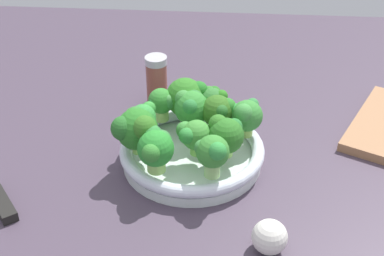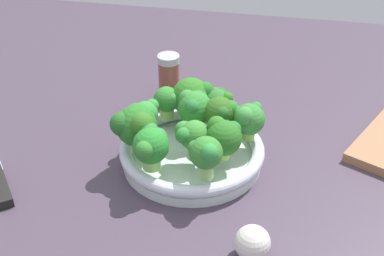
% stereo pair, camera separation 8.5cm
% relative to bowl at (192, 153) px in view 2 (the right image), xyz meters
% --- Properties ---
extents(ground_plane, '(1.30, 1.30, 0.03)m').
position_rel_bowl_xyz_m(ground_plane, '(-0.01, 0.02, -0.03)').
color(ground_plane, '#463949').
extents(bowl, '(0.23, 0.23, 0.04)m').
position_rel_bowl_xyz_m(bowl, '(0.00, 0.00, 0.00)').
color(bowl, white).
rests_on(bowl, ground_plane).
extents(broccoli_floret_0, '(0.06, 0.06, 0.06)m').
position_rel_bowl_xyz_m(broccoli_floret_0, '(0.03, -0.08, 0.06)').
color(broccoli_floret_0, '#94C357').
rests_on(broccoli_floret_0, bowl).
extents(broccoli_floret_1, '(0.05, 0.06, 0.06)m').
position_rel_bowl_xyz_m(broccoli_floret_1, '(-0.03, -0.00, 0.05)').
color(broccoli_floret_1, '#80C251').
rests_on(broccoli_floret_1, bowl).
extents(broccoli_floret_2, '(0.07, 0.05, 0.07)m').
position_rel_bowl_xyz_m(broccoli_floret_2, '(-0.07, 0.05, 0.06)').
color(broccoli_floret_2, '#94CB61').
rests_on(broccoli_floret_2, bowl).
extents(broccoli_floret_3, '(0.05, 0.05, 0.06)m').
position_rel_bowl_xyz_m(broccoli_floret_3, '(0.08, -0.03, 0.05)').
color(broccoli_floret_3, '#83C16A').
rests_on(broccoli_floret_3, bowl).
extents(broccoli_floret_4, '(0.05, 0.05, 0.06)m').
position_rel_bowl_xyz_m(broccoli_floret_4, '(0.02, 0.08, 0.05)').
color(broccoli_floret_4, '#95C568').
rests_on(broccoli_floret_4, bowl).
extents(broccoli_floret_5, '(0.06, 0.06, 0.06)m').
position_rel_bowl_xyz_m(broccoli_floret_5, '(-0.02, -0.05, 0.05)').
color(broccoli_floret_5, '#9CD863').
rests_on(broccoli_floret_5, bowl).
extents(broccoli_floret_6, '(0.04, 0.05, 0.06)m').
position_rel_bowl_xyz_m(broccoli_floret_6, '(0.07, 0.05, 0.05)').
color(broccoli_floret_6, '#A1C768').
rests_on(broccoli_floret_6, bowl).
extents(broccoli_floret_7, '(0.06, 0.06, 0.07)m').
position_rel_bowl_xyz_m(broccoli_floret_7, '(0.04, 0.01, 0.06)').
color(broccoli_floret_7, '#78C35A').
rests_on(broccoli_floret_7, bowl).
extents(broccoli_floret_8, '(0.07, 0.07, 0.07)m').
position_rel_bowl_xyz_m(broccoli_floret_8, '(0.08, 0.01, 0.06)').
color(broccoli_floret_8, '#9DCE64').
rests_on(broccoli_floret_8, bowl).
extents(broccoli_floret_9, '(0.05, 0.05, 0.07)m').
position_rel_bowl_xyz_m(broccoli_floret_9, '(-0.08, -0.04, 0.06)').
color(broccoli_floret_9, '#94C770').
rests_on(broccoli_floret_9, bowl).
extents(broccoli_floret_10, '(0.07, 0.07, 0.07)m').
position_rel_bowl_xyz_m(broccoli_floret_10, '(-0.03, 0.08, 0.06)').
color(broccoli_floret_10, '#88C155').
rests_on(broccoli_floret_10, bowl).
extents(broccoli_floret_11, '(0.05, 0.06, 0.07)m').
position_rel_bowl_xyz_m(broccoli_floret_11, '(0.04, -0.04, 0.06)').
color(broccoli_floret_11, '#A1D369').
rests_on(broccoli_floret_11, bowl).
extents(garlic_bulb, '(0.05, 0.05, 0.05)m').
position_rel_bowl_xyz_m(garlic_bulb, '(-0.19, -0.12, 0.01)').
color(garlic_bulb, silver).
rests_on(garlic_bulb, ground_plane).
extents(pepper_shaker, '(0.04, 0.04, 0.10)m').
position_rel_bowl_xyz_m(pepper_shaker, '(0.18, 0.08, 0.03)').
color(pepper_shaker, brown).
rests_on(pepper_shaker, ground_plane).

